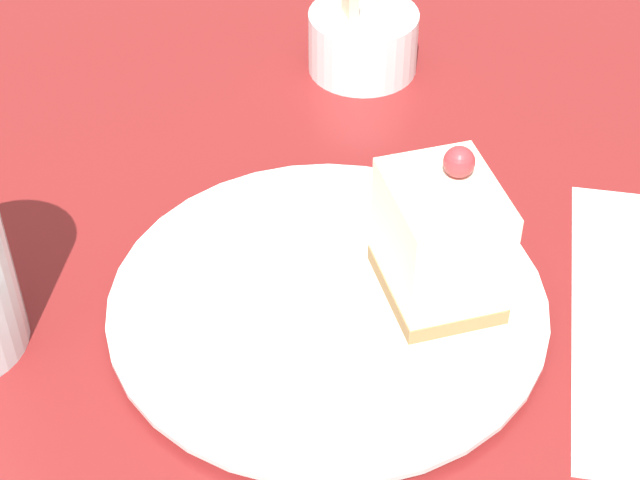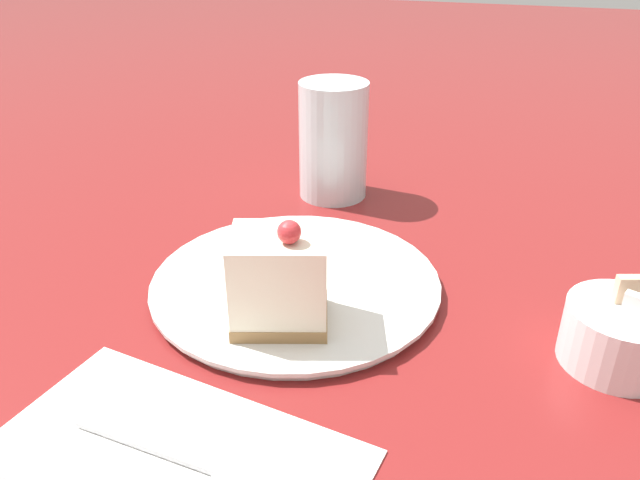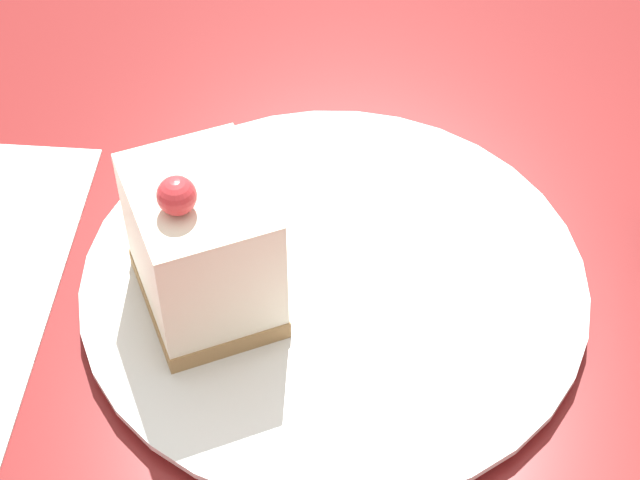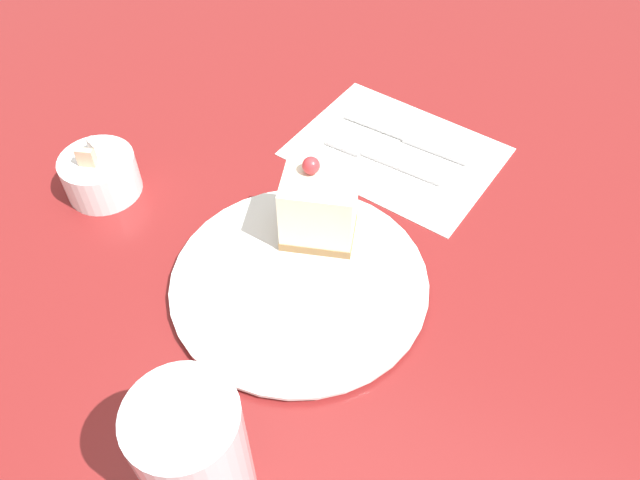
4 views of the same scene
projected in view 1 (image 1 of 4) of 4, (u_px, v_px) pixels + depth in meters
ground_plane at (323, 329)px, 0.64m from camera, size 4.00×4.00×0.00m
plate at (324, 305)px, 0.65m from camera, size 0.27×0.27×0.01m
cake_slice at (436, 240)px, 0.62m from camera, size 0.08×0.09×0.10m
sugar_bowl at (359, 41)px, 0.83m from camera, size 0.09×0.09×0.07m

